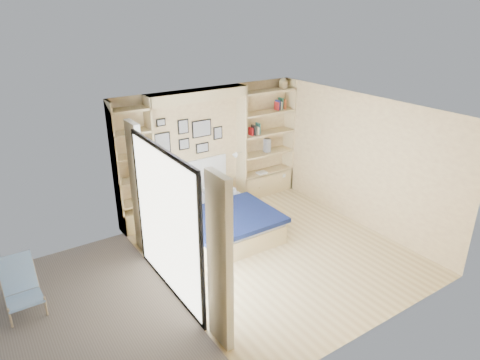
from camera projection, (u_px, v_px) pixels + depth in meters
ground at (274, 250)px, 7.46m from camera, size 4.50×4.50×0.00m
room_shell at (210, 171)px, 8.01m from camera, size 4.50×4.50×4.50m
bed at (220, 219)px, 7.95m from camera, size 1.67×2.20×1.07m
photo_gallery at (188, 136)px, 8.31m from camera, size 1.48×0.02×0.82m
reading_lamps at (202, 162)px, 8.41m from camera, size 1.92×0.12×0.15m
shelf_decor at (263, 119)px, 9.02m from camera, size 3.57×0.23×2.03m
deck at (58, 332)px, 5.61m from camera, size 3.20×4.00×0.05m
deck_chair at (21, 287)px, 5.90m from camera, size 0.46×0.77×0.78m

